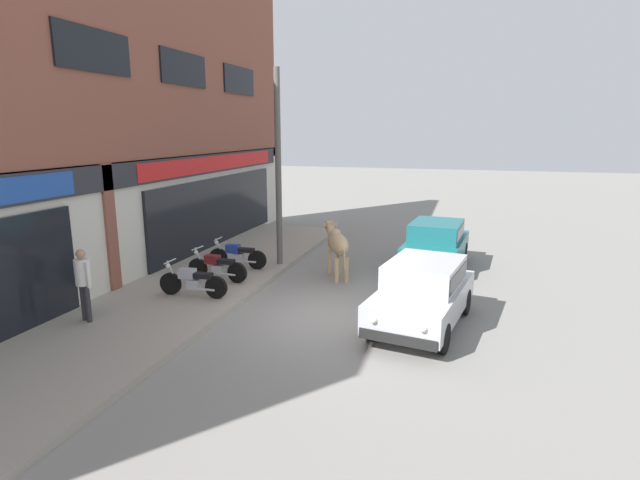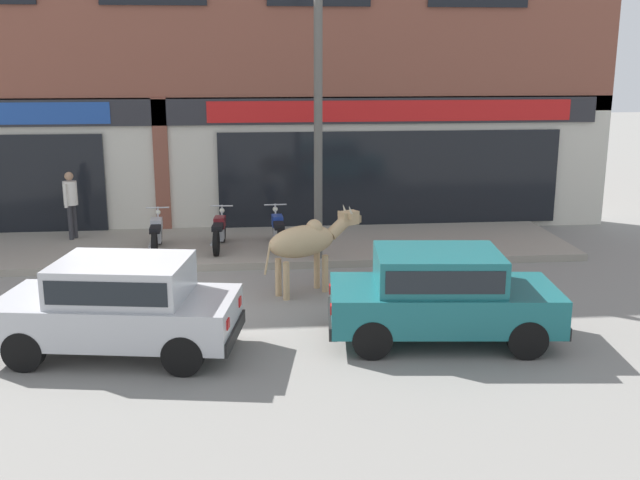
{
  "view_description": "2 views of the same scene",
  "coord_description": "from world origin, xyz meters",
  "px_view_note": "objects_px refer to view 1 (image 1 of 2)",
  "views": [
    {
      "loc": [
        -10.37,
        -2.94,
        4.23
      ],
      "look_at": [
        2.89,
        1.0,
        1.14
      ],
      "focal_mm": 28.0,
      "sensor_mm": 36.0,
      "label": 1
    },
    {
      "loc": [
        2.08,
        -12.97,
        4.38
      ],
      "look_at": [
        3.47,
        1.0,
        0.92
      ],
      "focal_mm": 42.0,
      "sensor_mm": 36.0,
      "label": 2
    }
  ],
  "objects_px": {
    "car_1": "(436,242)",
    "motorcycle_1": "(217,267)",
    "car_0": "(423,290)",
    "motorcycle_0": "(193,281)",
    "utility_pole": "(278,169)",
    "cow": "(337,244)",
    "motorcycle_2": "(237,255)",
    "pedestrian": "(83,277)"
  },
  "relations": [
    {
      "from": "motorcycle_0",
      "to": "car_0",
      "type": "bearing_deg",
      "value": -89.01
    },
    {
      "from": "car_0",
      "to": "motorcycle_0",
      "type": "bearing_deg",
      "value": 90.99
    },
    {
      "from": "utility_pole",
      "to": "pedestrian",
      "type": "bearing_deg",
      "value": 157.73
    },
    {
      "from": "motorcycle_2",
      "to": "utility_pole",
      "type": "bearing_deg",
      "value": -51.82
    },
    {
      "from": "cow",
      "to": "motorcycle_2",
      "type": "distance_m",
      "value": 3.04
    },
    {
      "from": "car_0",
      "to": "motorcycle_1",
      "type": "relative_size",
      "value": 2.09
    },
    {
      "from": "cow",
      "to": "motorcycle_2",
      "type": "xyz_separation_m",
      "value": [
        -0.41,
        2.98,
        -0.46
      ]
    },
    {
      "from": "motorcycle_1",
      "to": "motorcycle_2",
      "type": "bearing_deg",
      "value": 1.06
    },
    {
      "from": "motorcycle_2",
      "to": "motorcycle_1",
      "type": "bearing_deg",
      "value": -178.94
    },
    {
      "from": "utility_pole",
      "to": "motorcycle_2",
      "type": "bearing_deg",
      "value": 128.18
    },
    {
      "from": "car_0",
      "to": "utility_pole",
      "type": "height_order",
      "value": "utility_pole"
    },
    {
      "from": "car_1",
      "to": "pedestrian",
      "type": "xyz_separation_m",
      "value": [
        -7.1,
        6.91,
        0.33
      ]
    },
    {
      "from": "car_1",
      "to": "utility_pole",
      "type": "height_order",
      "value": "utility_pole"
    },
    {
      "from": "cow",
      "to": "pedestrian",
      "type": "bearing_deg",
      "value": 140.89
    },
    {
      "from": "motorcycle_0",
      "to": "motorcycle_1",
      "type": "relative_size",
      "value": 1.0
    },
    {
      "from": "car_1",
      "to": "motorcycle_1",
      "type": "height_order",
      "value": "car_1"
    },
    {
      "from": "motorcycle_0",
      "to": "car_1",
      "type": "bearing_deg",
      "value": -48.06
    },
    {
      "from": "car_0",
      "to": "utility_pole",
      "type": "distance_m",
      "value": 6.19
    },
    {
      "from": "cow",
      "to": "motorcycle_2",
      "type": "relative_size",
      "value": 1.07
    },
    {
      "from": "utility_pole",
      "to": "motorcycle_1",
      "type": "bearing_deg",
      "value": 154.52
    },
    {
      "from": "car_1",
      "to": "utility_pole",
      "type": "distance_m",
      "value": 5.33
    },
    {
      "from": "cow",
      "to": "car_1",
      "type": "relative_size",
      "value": 0.52
    },
    {
      "from": "car_0",
      "to": "motorcycle_1",
      "type": "height_order",
      "value": "car_0"
    },
    {
      "from": "motorcycle_0",
      "to": "motorcycle_2",
      "type": "bearing_deg",
      "value": 1.94
    },
    {
      "from": "cow",
      "to": "motorcycle_1",
      "type": "distance_m",
      "value": 3.45
    },
    {
      "from": "car_0",
      "to": "motorcycle_1",
      "type": "xyz_separation_m",
      "value": [
        1.29,
        5.67,
        -0.27
      ]
    },
    {
      "from": "cow",
      "to": "pedestrian",
      "type": "distance_m",
      "value": 6.72
    },
    {
      "from": "cow",
      "to": "motorcycle_0",
      "type": "bearing_deg",
      "value": 137.12
    },
    {
      "from": "cow",
      "to": "utility_pole",
      "type": "distance_m",
      "value": 2.85
    },
    {
      "from": "motorcycle_0",
      "to": "utility_pole",
      "type": "bearing_deg",
      "value": -15.13
    },
    {
      "from": "motorcycle_1",
      "to": "utility_pole",
      "type": "height_order",
      "value": "utility_pole"
    },
    {
      "from": "motorcycle_2",
      "to": "utility_pole",
      "type": "relative_size",
      "value": 0.31
    },
    {
      "from": "car_0",
      "to": "car_1",
      "type": "height_order",
      "value": "same"
    },
    {
      "from": "car_1",
      "to": "motorcycle_2",
      "type": "xyz_separation_m",
      "value": [
        -2.29,
        5.65,
        -0.27
      ]
    },
    {
      "from": "motorcycle_2",
      "to": "pedestrian",
      "type": "height_order",
      "value": "pedestrian"
    },
    {
      "from": "car_0",
      "to": "motorcycle_1",
      "type": "bearing_deg",
      "value": 77.21
    },
    {
      "from": "car_1",
      "to": "pedestrian",
      "type": "relative_size",
      "value": 2.33
    },
    {
      "from": "motorcycle_0",
      "to": "pedestrian",
      "type": "xyz_separation_m",
      "value": [
        -2.11,
        1.35,
        0.6
      ]
    },
    {
      "from": "car_1",
      "to": "pedestrian",
      "type": "height_order",
      "value": "pedestrian"
    },
    {
      "from": "car_0",
      "to": "motorcycle_2",
      "type": "height_order",
      "value": "car_0"
    },
    {
      "from": "car_1",
      "to": "motorcycle_0",
      "type": "xyz_separation_m",
      "value": [
        -4.99,
        5.56,
        -0.27
      ]
    },
    {
      "from": "car_0",
      "to": "pedestrian",
      "type": "xyz_separation_m",
      "value": [
        -2.2,
        6.95,
        0.33
      ]
    }
  ]
}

